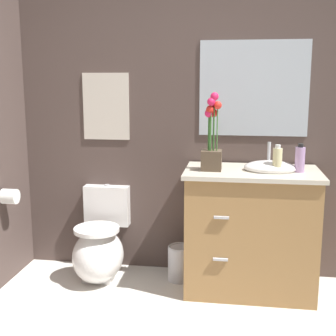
% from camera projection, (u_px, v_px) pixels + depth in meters
% --- Properties ---
extents(wall_back, '(4.45, 0.05, 2.50)m').
position_uv_depth(wall_back, '(229.00, 115.00, 3.48)').
color(wall_back, '#4C3D38').
rests_on(wall_back, ground_plane).
extents(toilet, '(0.38, 0.59, 0.69)m').
position_uv_depth(toilet, '(100.00, 248.00, 3.52)').
color(toilet, white).
rests_on(toilet, ground_plane).
extents(vanity_cabinet, '(0.94, 0.56, 1.07)m').
position_uv_depth(vanity_cabinet, '(251.00, 229.00, 3.29)').
color(vanity_cabinet, '#9E7242').
rests_on(vanity_cabinet, ground_plane).
extents(flower_vase, '(0.14, 0.14, 0.54)m').
position_uv_depth(flower_vase, '(212.00, 142.00, 3.18)').
color(flower_vase, '#4C3D2D').
rests_on(flower_vase, vanity_cabinet).
extents(soap_bottle, '(0.07, 0.07, 0.20)m').
position_uv_depth(soap_bottle, '(300.00, 159.00, 3.13)').
color(soap_bottle, '#B28CBF').
rests_on(soap_bottle, vanity_cabinet).
extents(lotion_bottle, '(0.06, 0.06, 0.19)m').
position_uv_depth(lotion_bottle, '(277.00, 160.00, 3.09)').
color(lotion_bottle, beige).
rests_on(lotion_bottle, vanity_cabinet).
extents(trash_bin, '(0.18, 0.18, 0.27)m').
position_uv_depth(trash_bin, '(180.00, 263.00, 3.51)').
color(trash_bin, '#B7B7BC').
rests_on(trash_bin, ground_plane).
extents(wall_poster, '(0.37, 0.01, 0.52)m').
position_uv_depth(wall_poster, '(106.00, 107.00, 3.58)').
color(wall_poster, beige).
extents(wall_mirror, '(0.80, 0.01, 0.70)m').
position_uv_depth(wall_mirror, '(254.00, 89.00, 3.39)').
color(wall_mirror, '#B2BCC6').
extents(toilet_paper_roll, '(0.11, 0.11, 0.11)m').
position_uv_depth(toilet_paper_roll, '(10.00, 196.00, 3.34)').
color(toilet_paper_roll, white).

